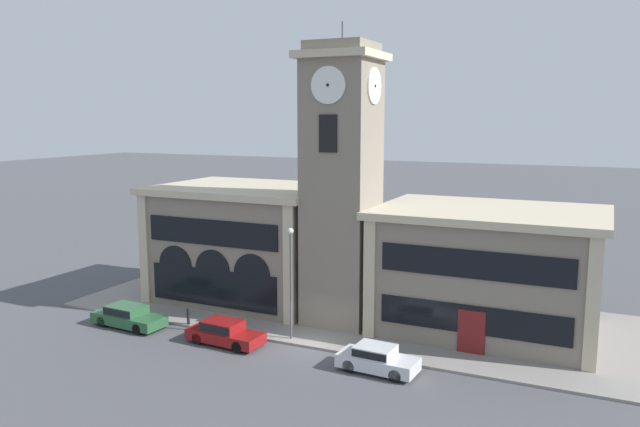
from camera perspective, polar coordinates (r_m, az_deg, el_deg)
ground_plane at (r=36.53m, az=-1.19°, el=-12.21°), size 300.00×300.00×0.00m
sidewalk_kerb at (r=42.55m, az=3.03°, el=-9.04°), size 38.20×14.01×0.15m
clock_tower at (r=38.81m, az=1.99°, el=2.49°), size 4.76×4.76×18.77m
town_hall_left_wing at (r=45.57m, az=-6.58°, el=-2.60°), size 12.85×9.81×8.22m
town_hall_right_wing at (r=39.63m, az=15.12°, el=-5.01°), size 13.47×9.81×7.64m
parked_car_near at (r=41.63m, az=-17.15°, el=-8.91°), size 4.96×2.14×1.36m
parked_car_mid at (r=37.35m, az=-8.75°, el=-10.65°), size 4.69×2.06×1.39m
parked_car_far at (r=33.33m, az=5.22°, el=-13.04°), size 4.24×2.05×1.38m
street_lamp at (r=36.39m, az=-2.69°, el=-5.01°), size 0.36×0.36×6.64m
bollard at (r=40.71m, az=-11.95°, el=-9.18°), size 0.18×0.18×1.06m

